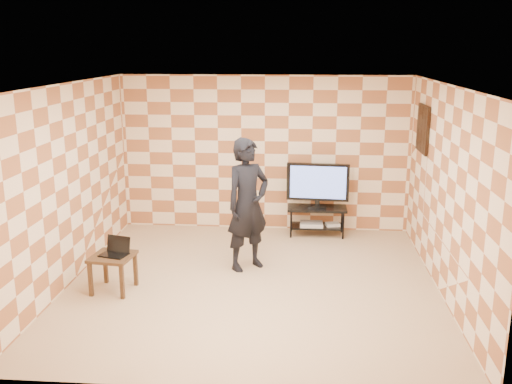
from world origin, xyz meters
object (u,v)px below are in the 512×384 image
(tv, at_px, (318,183))
(person, at_px, (248,205))
(side_table, at_px, (113,262))
(tv_stand, at_px, (317,215))

(tv, bearing_deg, person, -123.65)
(tv, xyz_separation_m, side_table, (-2.75, -2.53, -0.51))
(tv, bearing_deg, tv_stand, 94.07)
(side_table, xyz_separation_m, person, (1.70, 0.96, 0.55))
(tv_stand, relative_size, tv, 0.95)
(tv_stand, xyz_separation_m, side_table, (-2.75, -2.53, 0.05))
(side_table, relative_size, person, 0.30)
(side_table, bearing_deg, person, 29.37)
(tv, distance_m, side_table, 3.77)
(tv_stand, height_order, side_table, same)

